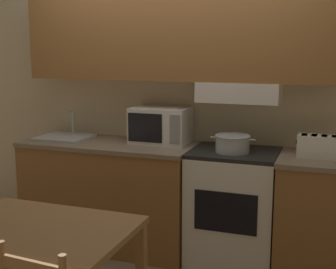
{
  "coord_description": "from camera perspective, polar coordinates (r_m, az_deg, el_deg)",
  "views": [
    {
      "loc": [
        1.24,
        -3.89,
        1.74
      ],
      "look_at": [
        0.05,
        -0.56,
        1.09
      ],
      "focal_mm": 50.0,
      "sensor_mm": 36.0,
      "label": 1
    }
  ],
  "objects": [
    {
      "name": "ground_plane",
      "position": [
        4.44,
        1.86,
        -12.6
      ],
      "size": [
        16.0,
        16.0,
        0.0
      ],
      "primitive_type": "plane",
      "color": "#7F664C"
    },
    {
      "name": "wall_back",
      "position": [
        4.02,
        1.88,
        7.81
      ],
      "size": [
        5.08,
        0.38,
        2.55
      ],
      "color": "beige",
      "rests_on": "ground_plane"
    },
    {
      "name": "lower_counter_main",
      "position": [
        4.22,
        -7.11,
        -7.14
      ],
      "size": [
        1.52,
        0.64,
        0.94
      ],
      "color": "#936033",
      "rests_on": "ground_plane"
    },
    {
      "name": "lower_counter_right_stub",
      "position": [
        3.81,
        16.75,
        -9.5
      ],
      "size": [
        0.48,
        0.64,
        0.94
      ],
      "color": "#936033",
      "rests_on": "ground_plane"
    },
    {
      "name": "stove_range",
      "position": [
        3.89,
        7.95,
        -8.74
      ],
      "size": [
        0.69,
        0.59,
        0.94
      ],
      "color": "white",
      "rests_on": "ground_plane"
    },
    {
      "name": "cooking_pot",
      "position": [
        3.7,
        7.87,
        -1.04
      ],
      "size": [
        0.36,
        0.28,
        0.14
      ],
      "color": "#B7BABF",
      "rests_on": "stove_range"
    },
    {
      "name": "microwave",
      "position": [
        4.01,
        -0.88,
        1.15
      ],
      "size": [
        0.49,
        0.35,
        0.31
      ],
      "color": "white",
      "rests_on": "lower_counter_main"
    },
    {
      "name": "toaster",
      "position": [
        3.66,
        17.9,
        -1.37
      ],
      "size": [
        0.32,
        0.16,
        0.17
      ],
      "color": "white",
      "rests_on": "lower_counter_right_stub"
    },
    {
      "name": "sink_basin",
      "position": [
        4.32,
        -12.51,
        -0.28
      ],
      "size": [
        0.45,
        0.4,
        0.24
      ],
      "color": "#B7BABF",
      "rests_on": "lower_counter_main"
    },
    {
      "name": "dining_table",
      "position": [
        2.76,
        -15.34,
        -13.06
      ],
      "size": [
        1.03,
        0.71,
        0.77
      ],
      "color": "#9E7042",
      "rests_on": "ground_plane"
    }
  ]
}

